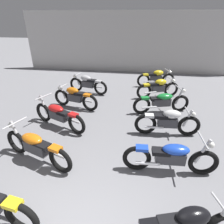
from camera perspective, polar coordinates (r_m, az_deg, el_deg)
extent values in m
cube|color=#BCBAB7|center=(12.66, 5.11, 19.92)|extent=(13.29, 0.24, 3.60)
torus|color=black|center=(3.90, -25.33, -26.54)|extent=(0.68, 0.21, 0.67)
cube|color=yellow|center=(3.73, -27.55, -23.07)|extent=(0.31, 0.24, 0.08)
cylinder|color=silver|center=(4.10, -26.90, -24.06)|extent=(0.55, 0.15, 0.07)
torus|color=black|center=(5.68, -26.51, -8.01)|extent=(0.67, 0.33, 0.67)
torus|color=black|center=(4.69, -15.13, -13.72)|extent=(0.67, 0.33, 0.67)
cylinder|color=silver|center=(5.46, -26.67, -5.59)|extent=(0.28, 0.16, 0.66)
cube|color=#38383D|center=(5.10, -21.61, -9.75)|extent=(0.70, 0.45, 0.28)
ellipsoid|color=orange|center=(5.05, -22.79, -7.35)|extent=(0.67, 0.50, 0.22)
cube|color=black|center=(4.87, -20.14, -9.28)|extent=(0.46, 0.36, 0.10)
cube|color=orange|center=(4.57, -16.52, -10.40)|extent=(0.33, 0.28, 0.08)
cylinder|color=silver|center=(5.27, -26.96, -2.92)|extent=(0.26, 0.65, 0.04)
sphere|color=white|center=(5.48, -27.95, -3.49)|extent=(0.14, 0.14, 0.14)
cylinder|color=silver|center=(4.92, -16.28, -12.04)|extent=(0.54, 0.25, 0.07)
torus|color=black|center=(6.98, -19.74, -0.11)|extent=(0.66, 0.37, 0.67)
torus|color=black|center=(5.97, -10.51, -3.60)|extent=(0.66, 0.37, 0.67)
cylinder|color=silver|center=(6.79, -19.71, 2.06)|extent=(0.28, 0.17, 0.66)
cube|color=#38383D|center=(6.40, -15.60, -0.94)|extent=(0.70, 0.48, 0.28)
ellipsoid|color=red|center=(6.38, -16.46, 1.04)|extent=(0.68, 0.53, 0.22)
cube|color=black|center=(6.19, -14.36, -0.30)|extent=(0.46, 0.38, 0.10)
cube|color=red|center=(5.89, -11.48, -0.81)|extent=(0.34, 0.30, 0.08)
cylinder|color=silver|center=(6.63, -19.79, 4.38)|extent=(0.31, 0.64, 0.04)
sphere|color=white|center=(6.82, -20.70, 3.76)|extent=(0.14, 0.14, 0.14)
cylinder|color=silver|center=(6.21, -11.43, -2.61)|extent=(0.53, 0.28, 0.07)
torus|color=black|center=(8.04, -14.73, 4.21)|extent=(0.68, 0.28, 0.67)
torus|color=black|center=(7.35, -6.62, 2.78)|extent=(0.68, 0.28, 0.67)
cylinder|color=silver|center=(7.90, -14.48, 5.87)|extent=(0.25, 0.13, 0.56)
cube|color=#38383D|center=(7.64, -10.92, 4.22)|extent=(0.61, 0.38, 0.28)
ellipsoid|color=orange|center=(7.59, -11.73, 6.28)|extent=(0.57, 0.40, 0.26)
cube|color=black|center=(7.45, -9.63, 5.40)|extent=(0.45, 0.33, 0.10)
cube|color=orange|center=(7.28, -7.43, 5.05)|extent=(0.32, 0.27, 0.08)
cylinder|color=silver|center=(7.78, -14.35, 7.60)|extent=(0.16, 0.47, 0.04)
sphere|color=white|center=(7.94, -15.41, 6.93)|extent=(0.14, 0.14, 0.14)
cylinder|color=silver|center=(7.58, -7.78, 3.31)|extent=(0.55, 0.21, 0.07)
torus|color=black|center=(9.47, -10.62, 8.08)|extent=(0.68, 0.27, 0.67)
torus|color=black|center=(8.85, -3.45, 7.16)|extent=(0.68, 0.27, 0.67)
cylinder|color=silver|center=(9.35, -10.33, 9.54)|extent=(0.25, 0.13, 0.56)
cube|color=#38383D|center=(9.11, -7.19, 8.24)|extent=(0.61, 0.37, 0.28)
ellipsoid|color=#B7B7BC|center=(9.07, -7.85, 9.98)|extent=(0.57, 0.40, 0.26)
cube|color=black|center=(8.95, -6.01, 9.30)|extent=(0.45, 0.33, 0.10)
cube|color=#B7B7BC|center=(8.80, -4.10, 9.08)|extent=(0.32, 0.26, 0.08)
cylinder|color=silver|center=(9.24, -10.15, 11.04)|extent=(0.15, 0.47, 0.04)
sphere|color=white|center=(9.38, -11.14, 10.43)|extent=(0.14, 0.14, 0.14)
cylinder|color=silver|center=(9.07, -4.52, 7.49)|extent=(0.55, 0.20, 0.07)
cylinder|color=silver|center=(3.68, 29.74, -25.58)|extent=(0.25, 0.14, 0.56)
ellipsoid|color=black|center=(3.37, 23.12, -26.68)|extent=(0.58, 0.42, 0.26)
cube|color=black|center=(3.31, 17.39, -28.99)|extent=(0.45, 0.35, 0.10)
cylinder|color=silver|center=(3.46, 29.93, -23.16)|extent=(0.17, 0.47, 0.04)
torus|color=black|center=(4.93, 25.57, -13.49)|extent=(0.67, 0.14, 0.67)
torus|color=black|center=(4.63, 7.39, -13.53)|extent=(0.67, 0.14, 0.67)
cylinder|color=silver|center=(4.72, 25.40, -10.62)|extent=(0.28, 0.08, 0.66)
cube|color=#38383D|center=(4.66, 16.94, -12.73)|extent=(0.67, 0.27, 0.28)
ellipsoid|color=blue|center=(4.55, 18.56, -10.58)|extent=(0.61, 0.35, 0.22)
cube|color=black|center=(4.53, 14.40, -11.35)|extent=(0.41, 0.26, 0.10)
cube|color=blue|center=(4.45, 8.92, -10.62)|extent=(0.29, 0.21, 0.08)
cylinder|color=silver|center=(4.53, 25.45, -7.49)|extent=(0.07, 0.68, 0.04)
sphere|color=white|center=(4.67, 27.48, -8.71)|extent=(0.14, 0.14, 0.14)
cylinder|color=silver|center=(4.56, 10.64, -14.86)|extent=(0.55, 0.10, 0.07)
torus|color=black|center=(6.22, 21.94, -3.90)|extent=(0.68, 0.15, 0.67)
torus|color=black|center=(5.96, 9.92, -3.59)|extent=(0.68, 0.15, 0.67)
cylinder|color=silver|center=(6.08, 21.64, -1.78)|extent=(0.25, 0.09, 0.56)
cube|color=#38383D|center=(6.01, 16.18, -2.95)|extent=(0.59, 0.28, 0.28)
ellipsoid|color=white|center=(5.90, 17.48, -0.62)|extent=(0.54, 0.31, 0.26)
cube|color=black|center=(5.87, 14.33, -1.19)|extent=(0.41, 0.26, 0.10)
cube|color=white|center=(5.83, 11.13, -1.08)|extent=(0.29, 0.22, 0.08)
cylinder|color=silver|center=(5.95, 21.51, 0.44)|extent=(0.07, 0.48, 0.04)
sphere|color=white|center=(6.06, 23.13, -0.66)|extent=(0.14, 0.14, 0.14)
cylinder|color=silver|center=(5.89, 12.42, -4.48)|extent=(0.55, 0.10, 0.07)
torus|color=black|center=(7.69, 19.66, 2.42)|extent=(0.67, 0.29, 0.67)
torus|color=black|center=(7.14, 8.85, 1.87)|extent=(0.67, 0.29, 0.67)
cylinder|color=silver|center=(7.54, 19.47, 4.54)|extent=(0.28, 0.14, 0.66)
cube|color=#38383D|center=(7.34, 14.54, 2.87)|extent=(0.70, 0.42, 0.28)
ellipsoid|color=#197F33|center=(7.30, 15.47, 4.48)|extent=(0.67, 0.48, 0.22)
cube|color=black|center=(7.21, 13.04, 3.81)|extent=(0.45, 0.34, 0.10)
cube|color=#197F33|center=(7.05, 9.80, 4.12)|extent=(0.32, 0.27, 0.08)
cylinder|color=silver|center=(7.41, 19.42, 6.74)|extent=(0.23, 0.66, 0.04)
sphere|color=white|center=(7.54, 20.65, 5.90)|extent=(0.14, 0.14, 0.14)
cylinder|color=silver|center=(7.11, 11.05, 1.39)|extent=(0.55, 0.22, 0.07)
torus|color=black|center=(9.07, 17.23, 6.47)|extent=(0.67, 0.34, 0.67)
torus|color=black|center=(8.53, 9.48, 6.06)|extent=(0.67, 0.34, 0.67)
cylinder|color=silver|center=(8.95, 17.00, 8.01)|extent=(0.25, 0.15, 0.56)
cube|color=#38383D|center=(8.75, 13.54, 6.90)|extent=(0.62, 0.43, 0.28)
ellipsoid|color=yellow|center=(8.70, 14.34, 8.65)|extent=(0.59, 0.44, 0.26)
cube|color=black|center=(8.59, 12.34, 8.08)|extent=(0.46, 0.37, 0.10)
cube|color=yellow|center=(8.47, 10.27, 7.99)|extent=(0.33, 0.29, 0.08)
cylinder|color=silver|center=(8.84, 16.88, 9.58)|extent=(0.20, 0.46, 0.04)
sphere|color=white|center=(8.97, 17.91, 8.87)|extent=(0.14, 0.14, 0.14)
cylinder|color=silver|center=(8.52, 11.36, 5.71)|extent=(0.54, 0.26, 0.07)
torus|color=black|center=(10.45, 16.35, 9.23)|extent=(0.68, 0.27, 0.67)
torus|color=black|center=(10.05, 9.34, 9.27)|extent=(0.68, 0.27, 0.67)
cylinder|color=silver|center=(10.35, 16.12, 10.61)|extent=(0.25, 0.13, 0.56)
cube|color=#38383D|center=(10.20, 12.97, 9.80)|extent=(0.61, 0.37, 0.28)
ellipsoid|color=yellow|center=(10.16, 13.68, 11.31)|extent=(0.57, 0.40, 0.26)
cube|color=black|center=(10.08, 11.88, 10.90)|extent=(0.45, 0.33, 0.10)
cube|color=yellow|center=(9.99, 10.04, 10.91)|extent=(0.32, 0.26, 0.08)
cylinder|color=silver|center=(10.26, 15.99, 12.00)|extent=(0.15, 0.47, 0.04)
sphere|color=white|center=(10.36, 16.95, 11.33)|extent=(0.14, 0.14, 0.14)
cylinder|color=silver|center=(10.00, 10.92, 8.94)|extent=(0.55, 0.20, 0.07)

